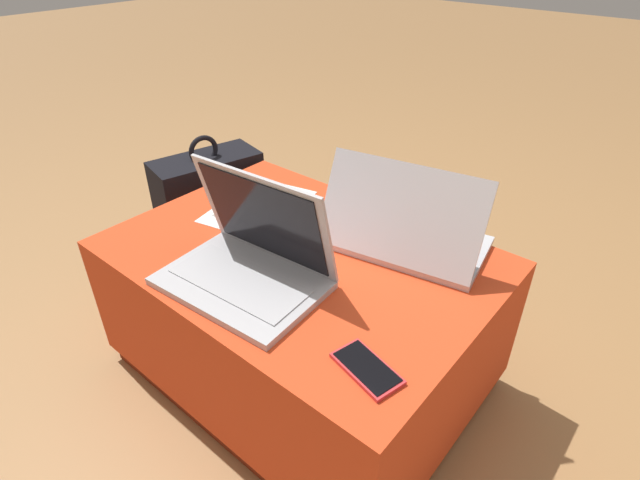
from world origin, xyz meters
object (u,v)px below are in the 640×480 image
(laptop_near, at_px, (249,260))
(backpack, at_px, (211,214))
(cell_phone, at_px, (367,368))
(paper_sheet, at_px, (259,206))
(laptop_far, at_px, (404,232))

(laptop_near, xyz_separation_m, backpack, (-0.58, 0.34, -0.25))
(cell_phone, bearing_deg, paper_sheet, -103.32)
(cell_phone, bearing_deg, backpack, -98.92)
(paper_sheet, bearing_deg, laptop_far, -2.32)
(laptop_near, xyz_separation_m, paper_sheet, (-0.23, 0.24, -0.05))
(laptop_near, distance_m, paper_sheet, 0.33)
(backpack, bearing_deg, paper_sheet, 88.79)
(cell_phone, relative_size, paper_sheet, 0.42)
(cell_phone, distance_m, backpack, 1.03)
(laptop_far, distance_m, backpack, 0.81)
(paper_sheet, bearing_deg, laptop_near, -59.96)
(backpack, bearing_deg, cell_phone, 81.05)
(cell_phone, relative_size, backpack, 0.29)
(laptop_far, distance_m, cell_phone, 0.41)
(backpack, bearing_deg, laptop_far, 102.41)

